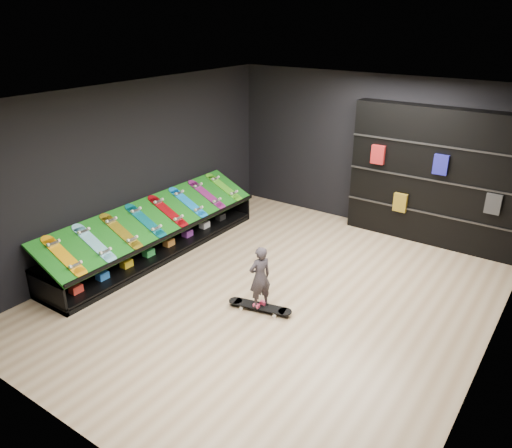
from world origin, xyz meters
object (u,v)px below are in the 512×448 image
Objects in this scene: child at (260,289)px; floor_skateboard at (260,308)px; back_shelving at (436,178)px; display_rack at (157,240)px.

floor_skateboard is at bearing 180.00° from child.
child is (-1.25, -3.83, -0.89)m from back_shelving.
child is at bearing -11.06° from display_rack.
child reaches higher than floor_skateboard.
display_rack is at bearing -75.94° from child.
display_rack reaches higher than floor_skateboard.
floor_skateboard is at bearing -108.11° from back_shelving.
child reaches higher than display_rack.
back_shelving is at bearing 58.96° from floor_skateboard.
child is (2.61, -0.51, 0.13)m from display_rack.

